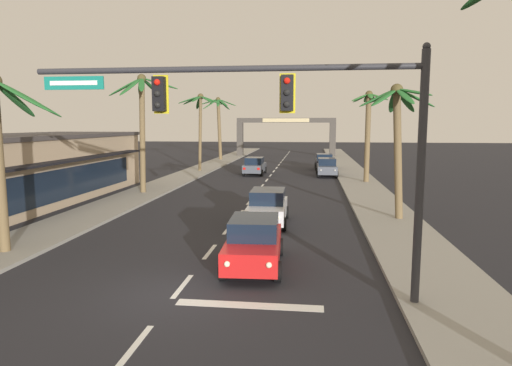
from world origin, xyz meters
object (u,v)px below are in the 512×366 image
(sedan_oncoming_far, at_px, (255,166))
(sedan_parked_mid_kerb, at_px, (324,162))
(palm_left_third, at_px, (200,113))
(palm_left_farthest, at_px, (219,117))
(sedan_parked_nearest_kerb, at_px, (327,167))
(palm_left_second, at_px, (142,111))
(sedan_third_in_queue, at_px, (268,207))
(traffic_signal_mast, at_px, (293,119))
(town_gateway_arch, at_px, (286,131))
(palm_right_third, at_px, (368,123))
(palm_right_second, at_px, (397,123))
(sedan_lead_at_stop_bar, at_px, (254,242))

(sedan_oncoming_far, bearing_deg, sedan_parked_mid_kerb, 40.18)
(palm_left_third, bearing_deg, sedan_oncoming_far, -16.92)
(sedan_oncoming_far, relative_size, palm_left_farthest, 0.53)
(sedan_oncoming_far, relative_size, sedan_parked_nearest_kerb, 1.00)
(palm_left_second, bearing_deg, sedan_parked_mid_kerb, 55.47)
(sedan_third_in_queue, height_order, sedan_oncoming_far, same)
(traffic_signal_mast, xyz_separation_m, sedan_parked_mid_kerb, (1.91, 36.65, -4.15))
(sedan_parked_nearest_kerb, distance_m, sedan_parked_mid_kerb, 6.08)
(traffic_signal_mast, relative_size, palm_left_farthest, 1.25)
(sedan_third_in_queue, distance_m, sedan_oncoming_far, 21.58)
(traffic_signal_mast, distance_m, town_gateway_arch, 55.85)
(sedan_third_in_queue, xyz_separation_m, town_gateway_arch, (-1.73, 46.17, 2.95))
(sedan_parked_nearest_kerb, relative_size, town_gateway_arch, 0.30)
(sedan_parked_nearest_kerb, relative_size, palm_left_farthest, 0.53)
(sedan_parked_nearest_kerb, bearing_deg, sedan_oncoming_far, 177.22)
(palm_right_third, bearing_deg, traffic_signal_mast, -101.12)
(traffic_signal_mast, height_order, sedan_third_in_queue, traffic_signal_mast)
(sedan_oncoming_far, height_order, sedan_parked_nearest_kerb, same)
(sedan_third_in_queue, height_order, palm_left_farthest, palm_left_farthest)
(sedan_third_in_queue, height_order, palm_right_second, palm_right_second)
(town_gateway_arch, bearing_deg, palm_left_third, -107.50)
(palm_right_third, bearing_deg, sedan_parked_mid_kerb, 105.99)
(sedan_oncoming_far, relative_size, town_gateway_arch, 0.30)
(traffic_signal_mast, bearing_deg, palm_left_farthest, 103.95)
(sedan_parked_mid_kerb, distance_m, town_gateway_arch, 20.01)
(palm_right_second, distance_m, town_gateway_arch, 45.44)
(sedan_third_in_queue, bearing_deg, sedan_oncoming_far, 98.85)
(traffic_signal_mast, bearing_deg, sedan_third_in_queue, 99.38)
(sedan_oncoming_far, bearing_deg, traffic_signal_mast, -80.98)
(palm_left_second, distance_m, palm_right_third, 17.86)
(sedan_third_in_queue, distance_m, sedan_parked_nearest_kerb, 21.29)
(sedan_oncoming_far, xyz_separation_m, palm_left_second, (-6.10, -13.01, 4.85))
(palm_left_farthest, height_order, town_gateway_arch, palm_left_farthest)
(sedan_parked_nearest_kerb, bearing_deg, palm_right_third, -57.78)
(palm_right_second, height_order, town_gateway_arch, palm_right_second)
(sedan_oncoming_far, relative_size, palm_right_second, 0.66)
(sedan_lead_at_stop_bar, distance_m, sedan_parked_mid_kerb, 33.90)
(palm_right_second, bearing_deg, palm_left_farthest, 114.35)
(sedan_parked_nearest_kerb, xyz_separation_m, palm_right_second, (2.71, -19.54, 4.04))
(sedan_parked_mid_kerb, relative_size, palm_left_second, 0.54)
(palm_left_second, height_order, palm_right_second, palm_left_second)
(traffic_signal_mast, xyz_separation_m, sedan_parked_nearest_kerb, (1.97, 30.56, -4.15))
(sedan_third_in_queue, relative_size, palm_left_farthest, 0.53)
(sedan_third_in_queue, xyz_separation_m, sedan_parked_nearest_kerb, (3.56, 20.99, 0.00))
(palm_left_third, bearing_deg, town_gateway_arch, 72.50)
(traffic_signal_mast, xyz_separation_m, sedan_lead_at_stop_bar, (-1.41, 2.91, -4.15))
(sedan_third_in_queue, bearing_deg, palm_right_third, 67.63)
(sedan_parked_nearest_kerb, height_order, palm_right_second, palm_right_second)
(sedan_parked_nearest_kerb, height_order, palm_left_second, palm_left_second)
(sedan_third_in_queue, relative_size, palm_left_third, 0.57)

